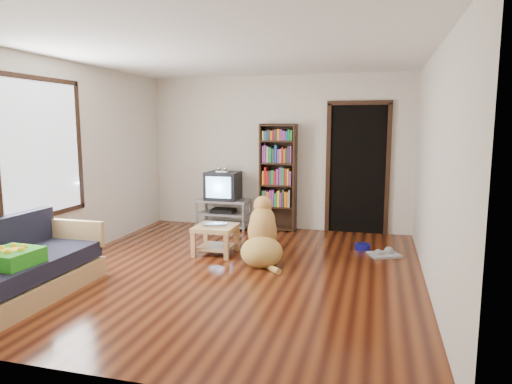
% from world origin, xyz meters
% --- Properties ---
extents(ground, '(5.00, 5.00, 0.00)m').
position_xyz_m(ground, '(0.00, 0.00, 0.00)').
color(ground, '#622910').
rests_on(ground, ground).
extents(ceiling, '(5.00, 5.00, 0.00)m').
position_xyz_m(ceiling, '(0.00, 0.00, 2.60)').
color(ceiling, white).
rests_on(ceiling, ground).
extents(wall_back, '(4.50, 0.00, 4.50)m').
position_xyz_m(wall_back, '(0.00, 2.50, 1.30)').
color(wall_back, beige).
rests_on(wall_back, ground).
extents(wall_front, '(4.50, 0.00, 4.50)m').
position_xyz_m(wall_front, '(0.00, -2.50, 1.30)').
color(wall_front, beige).
rests_on(wall_front, ground).
extents(wall_left, '(0.00, 5.00, 5.00)m').
position_xyz_m(wall_left, '(-2.25, 0.00, 1.30)').
color(wall_left, beige).
rests_on(wall_left, ground).
extents(wall_right, '(0.00, 5.00, 5.00)m').
position_xyz_m(wall_right, '(2.25, 0.00, 1.30)').
color(wall_right, beige).
rests_on(wall_right, ground).
extents(green_cushion, '(0.49, 0.49, 0.15)m').
position_xyz_m(green_cushion, '(-1.75, -1.59, 0.50)').
color(green_cushion, green).
rests_on(green_cushion, sofa).
extents(laptop, '(0.41, 0.35, 0.03)m').
position_xyz_m(laptop, '(-0.46, 0.64, 0.41)').
color(laptop, '#B5B4B9').
rests_on(laptop, coffee_table).
extents(dog_bowl, '(0.22, 0.22, 0.08)m').
position_xyz_m(dog_bowl, '(1.50, 1.43, 0.04)').
color(dog_bowl, navy).
rests_on(dog_bowl, ground).
extents(grey_rag, '(0.50, 0.46, 0.03)m').
position_xyz_m(grey_rag, '(1.80, 1.18, 0.01)').
color(grey_rag, '#A6A6A6').
rests_on(grey_rag, ground).
extents(window, '(0.03, 1.46, 1.70)m').
position_xyz_m(window, '(-2.23, -0.50, 1.50)').
color(window, white).
rests_on(window, wall_left).
extents(doorway, '(1.03, 0.05, 2.19)m').
position_xyz_m(doorway, '(1.35, 2.48, 1.12)').
color(doorway, black).
rests_on(doorway, wall_back).
extents(tv_stand, '(0.90, 0.45, 0.50)m').
position_xyz_m(tv_stand, '(-0.90, 2.25, 0.27)').
color(tv_stand, '#99999E').
rests_on(tv_stand, ground).
extents(crt_tv, '(0.55, 0.52, 0.58)m').
position_xyz_m(crt_tv, '(-0.90, 2.27, 0.74)').
color(crt_tv, black).
rests_on(crt_tv, tv_stand).
extents(bookshelf, '(0.60, 0.30, 1.80)m').
position_xyz_m(bookshelf, '(0.05, 2.34, 1.00)').
color(bookshelf, black).
rests_on(bookshelf, ground).
extents(sofa, '(0.80, 1.80, 0.80)m').
position_xyz_m(sofa, '(-1.87, -1.38, 0.26)').
color(sofa, tan).
rests_on(sofa, ground).
extents(coffee_table, '(0.55, 0.55, 0.40)m').
position_xyz_m(coffee_table, '(-0.46, 0.67, 0.28)').
color(coffee_table, tan).
rests_on(coffee_table, ground).
extents(dog, '(0.65, 0.99, 0.87)m').
position_xyz_m(dog, '(0.24, 0.50, 0.32)').
color(dog, tan).
rests_on(dog, ground).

